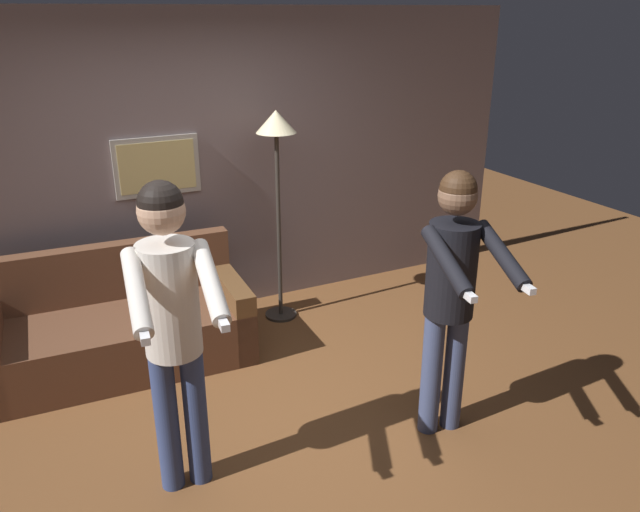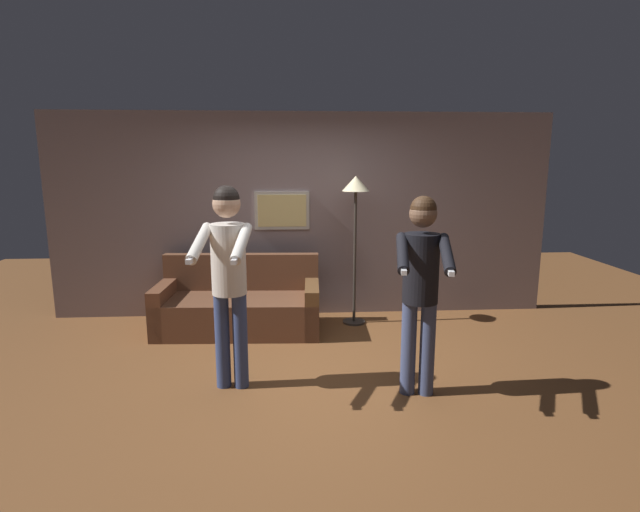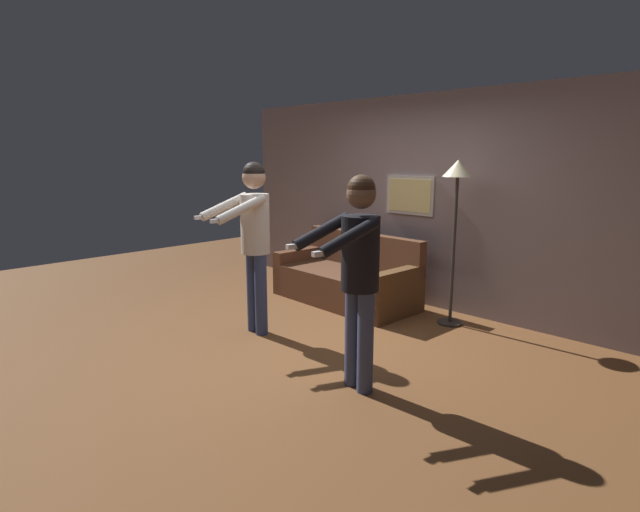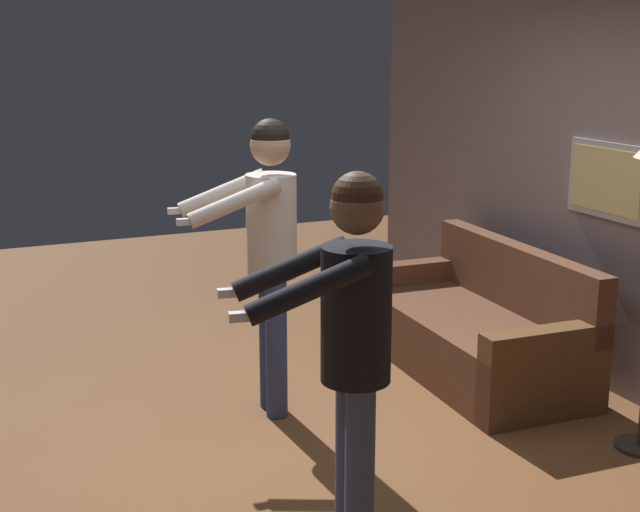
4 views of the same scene
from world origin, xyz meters
TOP-DOWN VIEW (x-y plane):
  - ground_plane at (0.00, 0.00)m, footprint 12.00×12.00m
  - couch at (-0.78, 1.36)m, footprint 1.94×0.94m
  - person_standing_left at (-0.70, -0.18)m, footprint 0.49×0.75m
  - person_standing_right at (0.92, -0.42)m, footprint 0.51×0.73m

SIDE VIEW (x-z plane):
  - ground_plane at x=0.00m, z-range 0.00..0.00m
  - couch at x=-0.78m, z-range -0.16..0.71m
  - person_standing_right at x=0.92m, z-range 0.19..1.91m
  - person_standing_left at x=-0.70m, z-range 0.21..2.01m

